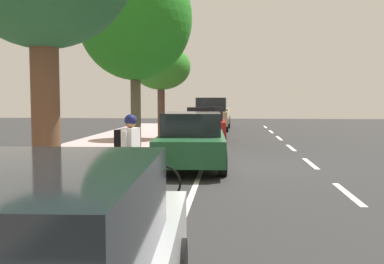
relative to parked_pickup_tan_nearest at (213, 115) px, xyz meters
The scene contains 12 objects.
ground 14.53m from the parked_pickup_tan_nearest, 93.28° to the left, with size 59.65×59.65×0.00m, color #292929.
sidewalk 14.89m from the parked_pickup_tan_nearest, 76.88° to the left, with size 4.24×37.28×0.14m, color #B19191.
curb_edge 14.55m from the parked_pickup_tan_nearest, 85.36° to the left, with size 0.16×37.28×0.14m, color gray.
lane_stripe_centre 14.18m from the parked_pickup_tan_nearest, 103.94° to the left, with size 0.14×35.80×0.01m.
lane_stripe_bike_edge 14.51m from the parked_pickup_tan_nearest, 91.17° to the left, with size 0.12×37.28×0.01m, color white.
parked_pickup_tan_nearest is the anchor object (origin of this frame).
parked_sedan_red_second 6.60m from the parked_pickup_tan_nearest, 89.29° to the left, with size 1.97×4.46×1.52m.
parked_sedan_green_mid 14.74m from the parked_pickup_tan_nearest, 89.99° to the left, with size 1.99×4.47×1.52m.
bicycle_at_curb 18.85m from the parked_pickup_tan_nearest, 87.84° to the left, with size 1.71×0.46×0.73m.
cyclist_with_backpack 18.39m from the parked_pickup_tan_nearest, 87.08° to the left, with size 0.48×0.60×1.60m.
street_tree_near_cyclist 7.89m from the parked_pickup_tan_nearest, 74.52° to the left, with size 2.62×2.62×4.16m.
street_tree_mid_block 13.31m from the parked_pickup_tan_nearest, 80.99° to the left, with size 3.67×3.67×6.32m.
Camera 1 is at (-0.21, 12.53, 1.91)m, focal length 41.88 mm.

